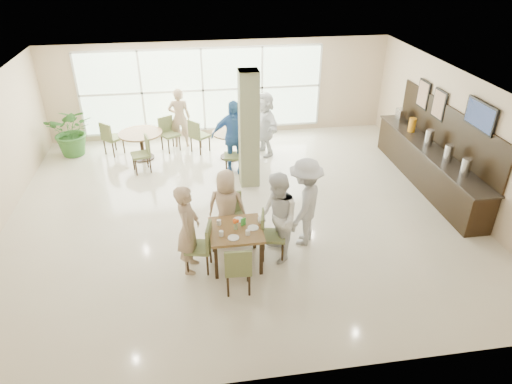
{
  "coord_description": "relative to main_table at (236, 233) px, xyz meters",
  "views": [
    {
      "loc": [
        -0.94,
        -8.66,
        5.39
      ],
      "look_at": [
        0.2,
        -1.2,
        1.1
      ],
      "focal_mm": 32.0,
      "sensor_mm": 36.0,
      "label": 1
    }
  ],
  "objects": [
    {
      "name": "main_table",
      "position": [
        0.0,
        0.0,
        0.0
      ],
      "size": [
        0.95,
        0.95,
        0.75
      ],
      "color": "brown",
      "rests_on": "ground"
    },
    {
      "name": "tabletop_clutter",
      "position": [
        -0.0,
        -0.02,
        0.15
      ],
      "size": [
        0.74,
        0.76,
        0.21
      ],
      "color": "white",
      "rests_on": "main_table"
    },
    {
      "name": "teen_left",
      "position": [
        -0.84,
        -0.04,
        0.2
      ],
      "size": [
        0.52,
        0.69,
        1.71
      ],
      "primitive_type": "imported",
      "rotation": [
        0.0,
        0.0,
        1.38
      ],
      "color": "tan",
      "rests_on": "ground"
    },
    {
      "name": "round_table_left",
      "position": [
        -2.01,
        4.94,
        -0.07
      ],
      "size": [
        1.16,
        1.16,
        0.75
      ],
      "color": "brown",
      "rests_on": "ground"
    },
    {
      "name": "adult_b",
      "position": [
        1.32,
        4.75,
        0.22
      ],
      "size": [
        1.24,
        1.77,
        1.75
      ],
      "primitive_type": "imported",
      "rotation": [
        0.0,
        0.0,
        -1.2
      ],
      "color": "white",
      "rests_on": "ground"
    },
    {
      "name": "round_table_right",
      "position": [
        0.38,
        4.63,
        -0.11
      ],
      "size": [
        1.0,
        1.0,
        0.75
      ],
      "color": "brown",
      "rests_on": "ground"
    },
    {
      "name": "teen_right",
      "position": [
        0.77,
        0.04,
        0.22
      ],
      "size": [
        0.77,
        0.93,
        1.76
      ],
      "primitive_type": "imported",
      "rotation": [
        0.0,
        0.0,
        -1.44
      ],
      "color": "white",
      "rests_on": "ground"
    },
    {
      "name": "room_shell",
      "position": [
        0.27,
        1.87,
        1.05
      ],
      "size": [
        10.0,
        10.0,
        10.0
      ],
      "color": "white",
      "rests_on": "ground"
    },
    {
      "name": "framed_art_a",
      "position": [
        5.22,
        2.87,
        1.19
      ],
      "size": [
        0.05,
        0.55,
        0.7
      ],
      "color": "black",
      "rests_on": "ground"
    },
    {
      "name": "framed_art_b",
      "position": [
        5.22,
        3.67,
        1.19
      ],
      "size": [
        0.05,
        0.55,
        0.7
      ],
      "color": "black",
      "rests_on": "ground"
    },
    {
      "name": "teen_far",
      "position": [
        -0.09,
        0.73,
        0.12
      ],
      "size": [
        0.85,
        0.61,
        1.56
      ],
      "primitive_type": "imported",
      "rotation": [
        0.0,
        0.0,
        2.86
      ],
      "color": "tan",
      "rests_on": "ground"
    },
    {
      "name": "ground",
      "position": [
        0.27,
        1.87,
        -0.66
      ],
      "size": [
        10.0,
        10.0,
        0.0
      ],
      "primitive_type": "plane",
      "color": "beige",
      "rests_on": "ground"
    },
    {
      "name": "chairs_table_right",
      "position": [
        0.36,
        4.64,
        -0.18
      ],
      "size": [
        2.19,
        2.01,
        0.95
      ],
      "color": "#626B3A",
      "rests_on": "ground"
    },
    {
      "name": "chairs_table_left",
      "position": [
        -2.01,
        4.94,
        -0.18
      ],
      "size": [
        2.19,
        1.83,
        0.95
      ],
      "color": "#626B3A",
      "rests_on": "ground"
    },
    {
      "name": "window_bank",
      "position": [
        -0.23,
        6.33,
        0.74
      ],
      "size": [
        7.0,
        0.04,
        7.0
      ],
      "color": "silver",
      "rests_on": "ground"
    },
    {
      "name": "chairs_main_table",
      "position": [
        0.0,
        0.01,
        -0.18
      ],
      "size": [
        1.93,
        2.03,
        0.95
      ],
      "color": "#626B3A",
      "rests_on": "ground"
    },
    {
      "name": "buffet_counter",
      "position": [
        4.97,
        2.38,
        -0.1
      ],
      "size": [
        0.64,
        4.7,
        1.95
      ],
      "color": "black",
      "rests_on": "ground"
    },
    {
      "name": "adult_a",
      "position": [
        0.37,
        3.78,
        0.29
      ],
      "size": [
        1.2,
        0.8,
        1.9
      ],
      "primitive_type": "imported",
      "rotation": [
        0.0,
        0.0,
        -0.16
      ],
      "color": "#3C72B6",
      "rests_on": "ground"
    },
    {
      "name": "potted_plant",
      "position": [
        -3.88,
        5.49,
        0.04
      ],
      "size": [
        1.3,
        1.3,
        1.38
      ],
      "primitive_type": "imported",
      "rotation": [
        0.0,
        0.0,
        -0.04
      ],
      "color": "#356E2C",
      "rests_on": "ground"
    },
    {
      "name": "wall_tv",
      "position": [
        5.21,
        1.27,
        1.49
      ],
      "size": [
        0.06,
        1.0,
        0.58
      ],
      "color": "black",
      "rests_on": "ground"
    },
    {
      "name": "adult_standing",
      "position": [
        -0.96,
        5.62,
        0.2
      ],
      "size": [
        0.64,
        0.43,
        1.71
      ],
      "primitive_type": "imported",
      "rotation": [
        0.0,
        0.0,
        3.1
      ],
      "color": "tan",
      "rests_on": "ground"
    },
    {
      "name": "teen_standing",
      "position": [
        1.39,
        0.48,
        0.24
      ],
      "size": [
        1.17,
        1.34,
        1.8
      ],
      "primitive_type": "imported",
      "rotation": [
        0.0,
        0.0,
        -2.11
      ],
      "color": "#B6B7B9",
      "rests_on": "ground"
    },
    {
      "name": "column",
      "position": [
        0.67,
        3.07,
        0.74
      ],
      "size": [
        0.45,
        0.45,
        2.8
      ],
      "primitive_type": "cube",
      "color": "#7A7E58",
      "rests_on": "ground"
    }
  ]
}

